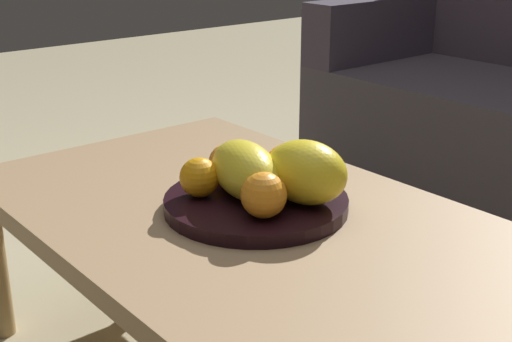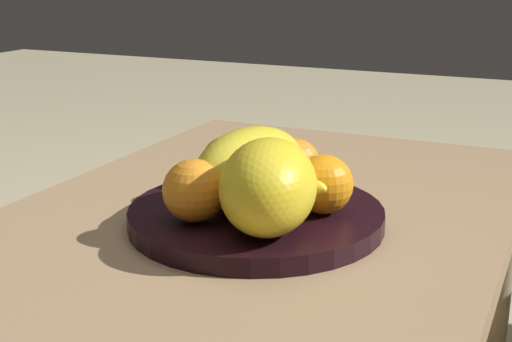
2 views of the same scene
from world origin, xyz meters
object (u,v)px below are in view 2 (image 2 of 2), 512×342
melon_smaller_beside (250,166)px  orange_left (227,161)px  orange_front (194,191)px  orange_back (323,184)px  banana_bunch (275,189)px  melon_large_front (268,187)px  coffee_table (224,263)px  orange_right (295,163)px  fruit_bowl (256,216)px

melon_smaller_beside → orange_left: 0.08m
orange_front → orange_back: 0.17m
orange_back → banana_bunch: size_ratio=0.49×
melon_large_front → melon_smaller_beside: melon_large_front is taller
coffee_table → melon_smaller_beside: size_ratio=6.44×
melon_large_front → orange_front: 0.10m
orange_back → melon_smaller_beside: bearing=-87.6°
coffee_table → orange_right: bearing=166.9°
fruit_bowl → melon_smaller_beside: (-0.01, -0.01, 0.06)m
melon_large_front → orange_right: 0.19m
coffee_table → fruit_bowl: (-0.05, 0.02, 0.05)m
orange_left → banana_bunch: orange_left is taller
orange_left → melon_large_front: bearing=41.6°
orange_right → melon_smaller_beside: bearing=-17.1°
melon_smaller_beside → fruit_bowl: bearing=49.3°
melon_large_front → orange_left: 0.19m
fruit_bowl → orange_front: bearing=-31.4°
orange_back → banana_bunch: bearing=-69.4°
melon_smaller_beside → orange_left: (-0.06, -0.06, -0.01)m
melon_large_front → melon_smaller_beside: size_ratio=0.83×
fruit_bowl → banana_bunch: (0.00, 0.03, 0.04)m
orange_left → orange_right: 0.10m
melon_smaller_beside → orange_left: size_ratio=2.57×
melon_large_front → fruit_bowl: bearing=-146.3°
fruit_bowl → banana_bunch: bearing=81.0°
melon_smaller_beside → orange_front: (0.09, -0.03, -0.01)m
melon_smaller_beside → orange_back: size_ratio=2.45×
coffee_table → orange_front: size_ratio=15.22×
orange_back → banana_bunch: 0.06m
melon_smaller_beside → melon_large_front: bearing=36.4°
fruit_bowl → melon_smaller_beside: 0.07m
orange_front → orange_left: orange_front is taller
coffee_table → orange_front: 0.11m
orange_right → banana_bunch: (0.11, 0.02, -0.01)m
melon_smaller_beside → banana_bunch: size_ratio=1.20×
banana_bunch → coffee_table: bearing=-48.6°
orange_front → fruit_bowl: bearing=148.6°
melon_large_front → melon_smaller_beside: 0.11m
melon_large_front → orange_left: size_ratio=2.13×
coffee_table → melon_large_front: bearing=70.8°
orange_front → melon_large_front: bearing=91.2°
coffee_table → orange_left: bearing=-155.4°
orange_left → fruit_bowl: bearing=48.6°
coffee_table → orange_back: bearing=121.7°
coffee_table → orange_right: orange_right is taller
orange_right → orange_back: (0.09, 0.07, 0.00)m
melon_large_front → banana_bunch: bearing=-163.3°
coffee_table → orange_front: (0.03, -0.03, 0.10)m
orange_back → fruit_bowl: bearing=-78.9°
coffee_table → fruit_bowl: fruit_bowl is taller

